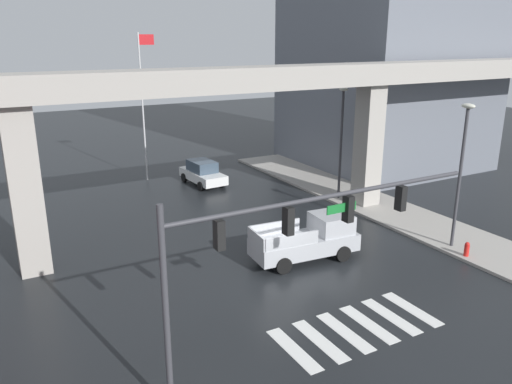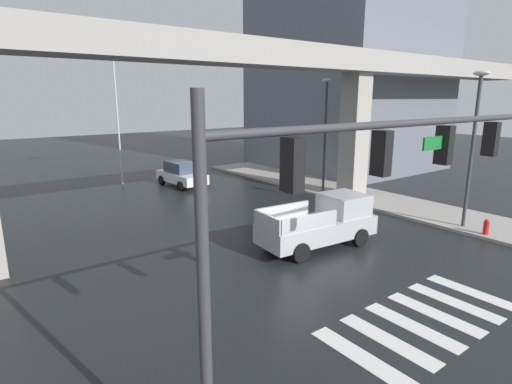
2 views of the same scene
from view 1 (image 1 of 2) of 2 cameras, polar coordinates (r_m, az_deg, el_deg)
The scene contains 11 objects.
ground_plane at distance 23.06m, azimuth 2.83°, elevation -9.04°, with size 120.00×120.00×0.00m, color black.
crosswalk_stripes at distance 19.38m, azimuth 11.33°, elevation -14.84°, with size 6.05×2.80×0.01m.
elevated_overpass at distance 25.68m, azimuth -3.55°, elevation 11.15°, with size 56.79×2.22×8.73m.
sidewalk_east at distance 30.49m, azimuth 17.14°, elevation -3.00°, with size 4.00×36.00×0.15m, color #9E9991.
pickup_truck at distance 24.13m, azimuth 6.13°, elevation -5.32°, with size 5.24×2.40×2.08m.
sedan_white at distance 36.37m, azimuth -6.05°, elevation 2.18°, with size 2.18×4.41×1.72m.
traffic_signal_mast at distance 14.67m, azimuth 3.19°, elevation -4.85°, with size 10.89×0.32×6.20m.
street_lamp_near_corner at distance 25.96m, azimuth 22.25°, elevation 3.37°, with size 0.44×0.70×7.24m.
street_lamp_mid_block at distance 32.28m, azimuth 9.66°, elevation 6.87°, with size 0.44×0.70×7.24m.
fire_hydrant at distance 26.18m, azimuth 22.72°, elevation -6.11°, with size 0.24×0.24×0.85m.
flagpole at distance 37.30m, azimuth -12.62°, elevation 10.38°, with size 1.16×0.12×10.51m.
Camera 1 is at (-11.06, -17.51, 10.14)m, focal length 35.36 mm.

